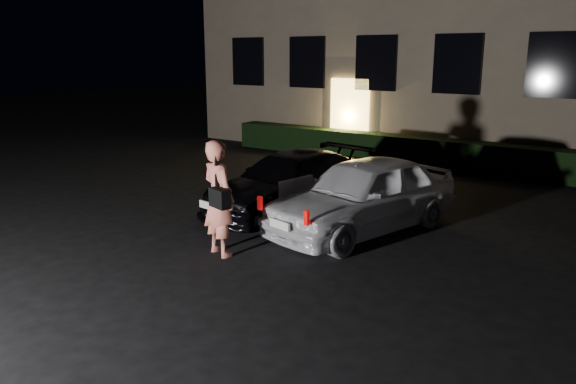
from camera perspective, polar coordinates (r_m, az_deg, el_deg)
The scene contains 5 objects.
ground at distance 8.48m, azimuth -10.14°, elevation -9.30°, with size 80.00×80.00×0.00m, color black.
hedge at distance 17.10m, azimuth 15.73°, elevation 3.70°, with size 15.00×0.70×0.85m, color black.
sedan at distance 12.02m, azimuth 0.14°, elevation 1.00°, with size 2.34×4.48×1.24m.
hatch at distance 10.68m, azimuth 7.61°, elevation -0.27°, with size 2.62×4.47×1.43m.
man at distance 9.34m, azimuth -7.03°, elevation -0.62°, with size 0.82×0.66×1.96m.
Camera 1 is at (5.65, -5.38, 3.32)m, focal length 35.00 mm.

